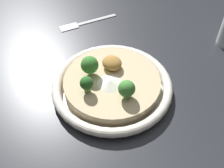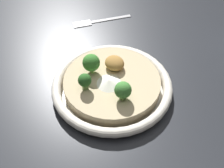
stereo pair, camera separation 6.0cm
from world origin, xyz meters
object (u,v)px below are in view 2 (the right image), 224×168
object	(u,v)px
broccoli_left	(91,63)
fork_utensil	(96,21)
risotto_bowl	(112,85)
broccoli_front	(85,81)
broccoli_front_right	(123,90)

from	to	relation	value
broccoli_left	fork_utensil	bearing A→B (deg)	143.67
risotto_bowl	broccoli_front	distance (m)	0.07
risotto_bowl	broccoli_front	size ratio (longest dim) A/B	7.01
broccoli_front	broccoli_front_right	xyz separation A→B (m)	(0.07, 0.04, 0.00)
broccoli_front	broccoli_left	bearing A→B (deg)	130.49
risotto_bowl	broccoli_front_right	distance (m)	0.07
broccoli_front	fork_utensil	size ratio (longest dim) A/B	0.23
broccoli_left	fork_utensil	distance (m)	0.24
risotto_bowl	broccoli_left	xyz separation A→B (m)	(-0.04, -0.02, 0.04)
risotto_bowl	broccoli_front	xyz separation A→B (m)	(-0.01, -0.06, 0.04)
broccoli_left	broccoli_front_right	distance (m)	0.10
broccoli_front	broccoli_left	distance (m)	0.05
broccoli_front_right	fork_utensil	xyz separation A→B (m)	(-0.28, 0.13, -0.06)
fork_utensil	broccoli_front	bearing A→B (deg)	71.78
broccoli_left	risotto_bowl	bearing A→B (deg)	25.19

